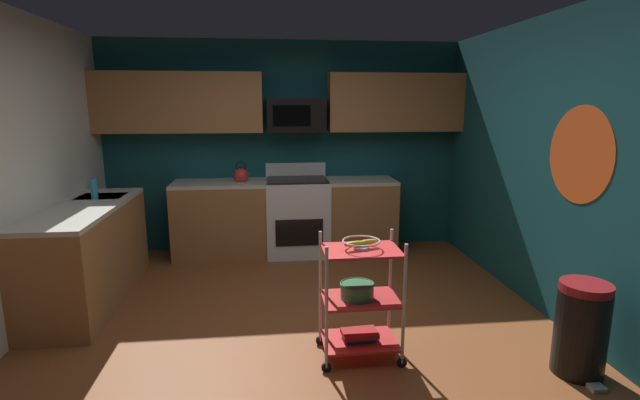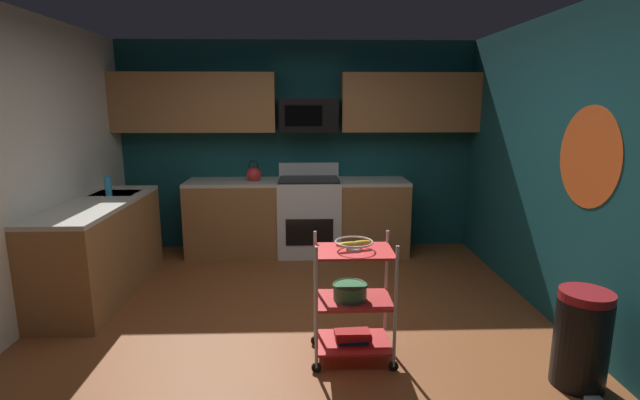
% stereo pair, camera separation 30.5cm
% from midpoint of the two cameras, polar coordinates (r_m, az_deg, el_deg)
% --- Properties ---
extents(floor, '(4.40, 4.80, 0.04)m').
position_cam_midpoint_polar(floor, '(3.98, -0.85, -16.16)').
color(floor, brown).
rests_on(floor, ground).
extents(wall_back, '(4.52, 0.06, 2.60)m').
position_cam_midpoint_polar(wall_back, '(5.97, -1.29, 6.53)').
color(wall_back, '#14474C').
rests_on(wall_back, ground).
extents(wall_right, '(0.06, 4.80, 2.60)m').
position_cam_midpoint_polar(wall_right, '(4.23, 30.95, 2.70)').
color(wall_right, '#14474C').
rests_on(wall_right, ground).
extents(wall_flower_decal, '(0.00, 0.76, 0.76)m').
position_cam_midpoint_polar(wall_flower_decal, '(4.07, 31.88, 4.45)').
color(wall_flower_decal, '#E5591E').
extents(counter_run, '(3.55, 2.43, 0.92)m').
position_cam_midpoint_polar(counter_run, '(5.36, -9.53, -3.34)').
color(counter_run, '#9E6B3D').
rests_on(counter_run, ground).
extents(oven_range, '(0.76, 0.65, 1.10)m').
position_cam_midpoint_polar(oven_range, '(5.79, 0.17, -1.89)').
color(oven_range, white).
rests_on(oven_range, ground).
extents(upper_cabinets, '(4.40, 0.33, 0.70)m').
position_cam_midpoint_polar(upper_cabinets, '(5.75, -1.62, 11.82)').
color(upper_cabinets, '#9E6B3D').
extents(microwave, '(0.70, 0.39, 0.40)m').
position_cam_midpoint_polar(microwave, '(5.73, 0.14, 10.32)').
color(microwave, black).
extents(rolling_cart, '(0.61, 0.40, 0.91)m').
position_cam_midpoint_polar(rolling_cart, '(3.45, 6.66, -12.07)').
color(rolling_cart, silver).
rests_on(rolling_cart, ground).
extents(fruit_bowl, '(0.27, 0.27, 0.07)m').
position_cam_midpoint_polar(fruit_bowl, '(3.31, 6.84, -5.34)').
color(fruit_bowl, silver).
rests_on(fruit_bowl, rolling_cart).
extents(mixing_bowl_large, '(0.25, 0.25, 0.11)m').
position_cam_midpoint_polar(mixing_bowl_large, '(3.42, 6.28, -11.07)').
color(mixing_bowl_large, '#387F4C').
rests_on(mixing_bowl_large, rolling_cart).
extents(book_stack, '(0.27, 0.18, 0.07)m').
position_cam_midpoint_polar(book_stack, '(3.58, 6.55, -16.28)').
color(book_stack, '#1E4C8C').
rests_on(book_stack, rolling_cart).
extents(kettle, '(0.21, 0.18, 0.26)m').
position_cam_midpoint_polar(kettle, '(5.70, -6.58, 3.13)').
color(kettle, red).
rests_on(kettle, counter_run).
extents(dish_soap_bottle, '(0.06, 0.06, 0.20)m').
position_cam_midpoint_polar(dish_soap_bottle, '(5.13, -22.96, 1.58)').
color(dish_soap_bottle, '#2D8CBF').
rests_on(dish_soap_bottle, counter_run).
extents(trash_can, '(0.34, 0.42, 0.66)m').
position_cam_midpoint_polar(trash_can, '(3.69, 31.51, -14.34)').
color(trash_can, black).
rests_on(trash_can, ground).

